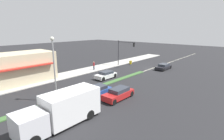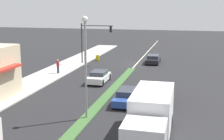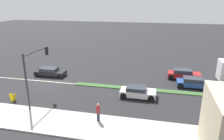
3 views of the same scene
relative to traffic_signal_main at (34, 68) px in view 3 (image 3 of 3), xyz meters
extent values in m
plane|color=#232326|center=(-6.12, 15.89, -3.90)|extent=(160.00, 160.00, 0.00)
cube|color=beige|center=(-6.12, -2.11, -3.90)|extent=(0.16, 60.00, 0.01)
cylinder|color=#333338|center=(1.43, 0.01, -0.98)|extent=(0.18, 0.18, 5.60)
cylinder|color=#333338|center=(-0.82, 0.01, 1.52)|extent=(4.50, 0.12, 0.12)
cube|color=black|center=(-2.77, 0.01, 1.07)|extent=(0.28, 0.24, 0.84)
sphere|color=red|center=(-2.77, -0.12, 1.34)|extent=(0.18, 0.18, 0.18)
sphere|color=gold|center=(-2.77, -0.12, 1.07)|extent=(0.18, 0.18, 0.18)
sphere|color=green|center=(-2.77, -0.12, 0.80)|extent=(0.18, 0.18, 0.18)
cylinder|color=#282D42|center=(2.01, 7.15, -3.37)|extent=(0.26, 0.26, 0.81)
cylinder|color=maroon|center=(2.01, 7.15, -2.64)|extent=(0.34, 0.34, 0.66)
sphere|color=tan|center=(2.01, 7.15, -2.20)|extent=(0.22, 0.22, 0.22)
cube|color=yellow|center=(-0.01, -3.02, -3.47)|extent=(0.45, 0.21, 0.84)
cube|color=yellow|center=(-0.01, -2.70, -3.47)|extent=(0.45, 0.21, 0.84)
cube|color=#284793|center=(-8.32, 16.43, -3.42)|extent=(1.79, 4.18, 0.57)
cube|color=#2D333D|center=(-8.32, 16.22, -2.91)|extent=(1.52, 2.30, 0.45)
cylinder|color=black|center=(-9.12, 18.06, -3.55)|extent=(0.22, 0.70, 0.70)
cylinder|color=black|center=(-7.53, 18.06, -3.55)|extent=(0.22, 0.70, 0.70)
cylinder|color=black|center=(-9.12, 14.79, -3.55)|extent=(0.22, 0.70, 0.70)
cylinder|color=black|center=(-7.53, 14.79, -3.55)|extent=(0.22, 0.70, 0.70)
cube|color=#AD1E1E|center=(-11.12, 15.43, -3.37)|extent=(1.74, 4.26, 0.69)
cube|color=#2D333D|center=(-11.12, 15.22, -2.80)|extent=(1.48, 2.34, 0.45)
cylinder|color=black|center=(-11.90, 17.11, -3.56)|extent=(0.22, 0.68, 0.68)
cylinder|color=black|center=(-10.35, 17.11, -3.56)|extent=(0.22, 0.68, 0.68)
cylinder|color=black|center=(-11.90, 13.74, -3.56)|extent=(0.22, 0.68, 0.68)
cylinder|color=black|center=(-10.35, 13.74, -3.56)|extent=(0.22, 0.68, 0.68)
cube|color=silver|center=(-3.92, 9.98, -3.39)|extent=(1.81, 3.89, 0.62)
cube|color=#2D333D|center=(-3.92, 9.79, -2.88)|extent=(1.54, 2.14, 0.41)
cylinder|color=black|center=(-4.73, 11.46, -3.54)|extent=(0.22, 0.72, 0.72)
cylinder|color=black|center=(-3.12, 11.46, -3.54)|extent=(0.22, 0.72, 0.72)
cylinder|color=black|center=(-4.73, 8.50, -3.54)|extent=(0.22, 0.72, 0.72)
cylinder|color=black|center=(-3.12, 8.50, -3.54)|extent=(0.22, 0.72, 0.72)
cube|color=black|center=(-8.32, -2.87, -3.45)|extent=(1.83, 4.21, 0.56)
cube|color=#2D333D|center=(-8.32, -3.08, -2.96)|extent=(1.56, 2.31, 0.43)
cylinder|color=black|center=(-9.14, -1.17, -3.59)|extent=(0.22, 0.61, 0.61)
cylinder|color=black|center=(-7.51, -1.17, -3.59)|extent=(0.22, 0.61, 0.61)
cylinder|color=black|center=(-9.14, -4.58, -3.59)|extent=(0.22, 0.61, 0.61)
cylinder|color=black|center=(-7.51, -4.58, -3.59)|extent=(0.22, 0.61, 0.61)
camera|label=1|loc=(-23.61, 30.84, 4.42)|focal=28.00mm
camera|label=2|loc=(-13.17, 41.38, 4.30)|focal=50.00mm
camera|label=3|loc=(18.27, 12.05, 6.44)|focal=35.00mm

